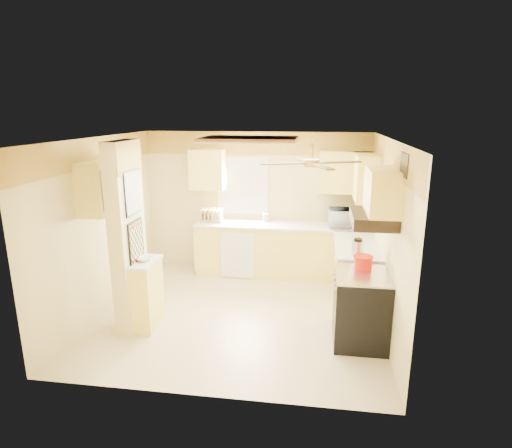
% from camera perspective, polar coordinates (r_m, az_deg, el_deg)
% --- Properties ---
extents(floor, '(4.00, 4.00, 0.00)m').
position_cam_1_polar(floor, '(6.37, -2.40, -11.75)').
color(floor, tan).
rests_on(floor, ground).
extents(ceiling, '(4.00, 4.00, 0.00)m').
position_cam_1_polar(ceiling, '(5.70, -2.68, 11.32)').
color(ceiling, white).
rests_on(ceiling, wall_back).
extents(wall_back, '(4.00, 0.00, 4.00)m').
position_cam_1_polar(wall_back, '(7.74, 0.09, 2.92)').
color(wall_back, '#DCC786').
rests_on(wall_back, floor).
extents(wall_front, '(4.00, 0.00, 4.00)m').
position_cam_1_polar(wall_front, '(4.16, -7.44, -7.89)').
color(wall_front, '#DCC786').
rests_on(wall_front, floor).
extents(wall_left, '(0.00, 3.80, 3.80)m').
position_cam_1_polar(wall_left, '(6.58, -19.91, -0.13)').
color(wall_left, '#DCC786').
rests_on(wall_left, floor).
extents(wall_right, '(0.00, 3.80, 3.80)m').
position_cam_1_polar(wall_right, '(5.89, 16.97, -1.58)').
color(wall_right, '#DCC786').
rests_on(wall_right, floor).
extents(wallpaper_border, '(4.00, 0.02, 0.40)m').
position_cam_1_polar(wallpaper_border, '(7.57, 0.07, 10.69)').
color(wallpaper_border, '#FBD34A').
rests_on(wallpaper_border, wall_back).
extents(partition_column, '(0.20, 0.70, 2.50)m').
position_cam_1_polar(partition_column, '(5.82, -16.75, -1.76)').
color(partition_column, '#DCC786').
rests_on(partition_column, floor).
extents(partition_ledge, '(0.25, 0.55, 0.90)m').
position_cam_1_polar(partition_ledge, '(6.00, -14.25, -9.20)').
color(partition_ledge, '#FFDE6E').
rests_on(partition_ledge, floor).
extents(ledge_top, '(0.28, 0.58, 0.04)m').
position_cam_1_polar(ledge_top, '(5.83, -14.54, -4.97)').
color(ledge_top, white).
rests_on(ledge_top, partition_ledge).
extents(lower_cabinets_back, '(3.00, 0.60, 0.90)m').
position_cam_1_polar(lower_cabinets_back, '(7.60, 3.50, -3.57)').
color(lower_cabinets_back, '#FFDE6E').
rests_on(lower_cabinets_back, floor).
extents(lower_cabinets_right, '(0.60, 1.40, 0.90)m').
position_cam_1_polar(lower_cabinets_right, '(6.67, 13.15, -6.65)').
color(lower_cabinets_right, '#FFDE6E').
rests_on(lower_cabinets_right, floor).
extents(countertop_back, '(3.04, 0.64, 0.04)m').
position_cam_1_polar(countertop_back, '(7.46, 3.55, -0.17)').
color(countertop_back, white).
rests_on(countertop_back, lower_cabinets_back).
extents(countertop_right, '(0.64, 1.44, 0.04)m').
position_cam_1_polar(countertop_right, '(6.51, 13.31, -2.79)').
color(countertop_right, white).
rests_on(countertop_right, lower_cabinets_right).
extents(dishwasher_panel, '(0.58, 0.02, 0.80)m').
position_cam_1_polar(dishwasher_panel, '(7.41, -2.51, -4.21)').
color(dishwasher_panel, white).
rests_on(dishwasher_panel, lower_cabinets_back).
extents(window, '(0.92, 0.02, 1.02)m').
position_cam_1_polar(window, '(7.70, -1.77, 5.14)').
color(window, white).
rests_on(window, wall_back).
extents(upper_cab_back_left, '(0.60, 0.35, 0.70)m').
position_cam_1_polar(upper_cab_back_left, '(7.63, -6.48, 7.23)').
color(upper_cab_back_left, '#FFDE6E').
rests_on(upper_cab_back_left, wall_back).
extents(upper_cab_back_right, '(0.90, 0.35, 0.70)m').
position_cam_1_polar(upper_cab_back_right, '(7.40, 11.95, 6.77)').
color(upper_cab_back_right, '#FFDE6E').
rests_on(upper_cab_back_right, wall_back).
extents(upper_cab_right, '(0.35, 1.00, 0.70)m').
position_cam_1_polar(upper_cab_right, '(6.95, 14.44, 6.12)').
color(upper_cab_right, '#FFDE6E').
rests_on(upper_cab_right, wall_right).
extents(upper_cab_left_wall, '(0.35, 0.75, 0.70)m').
position_cam_1_polar(upper_cab_left_wall, '(6.16, -20.03, 4.61)').
color(upper_cab_left_wall, '#FFDE6E').
rests_on(upper_cab_left_wall, wall_left).
extents(upper_cab_over_stove, '(0.35, 0.76, 0.52)m').
position_cam_1_polar(upper_cab_over_stove, '(5.18, 16.50, 4.22)').
color(upper_cab_over_stove, '#FFDE6E').
rests_on(upper_cab_over_stove, wall_right).
extents(stove, '(0.68, 0.77, 0.92)m').
position_cam_1_polar(stove, '(5.61, 13.77, -10.82)').
color(stove, black).
rests_on(stove, floor).
extents(range_hood, '(0.50, 0.76, 0.14)m').
position_cam_1_polar(range_hood, '(5.23, 15.32, 0.71)').
color(range_hood, black).
rests_on(range_hood, upper_cab_over_stove).
extents(poster_menu, '(0.02, 0.42, 0.57)m').
position_cam_1_polar(poster_menu, '(5.64, -16.17, 4.04)').
color(poster_menu, black).
rests_on(poster_menu, partition_column).
extents(poster_nashville, '(0.02, 0.42, 0.57)m').
position_cam_1_polar(poster_nashville, '(5.79, -15.71, -2.29)').
color(poster_nashville, black).
rests_on(poster_nashville, partition_column).
extents(ceiling_light_panel, '(1.35, 0.95, 0.06)m').
position_cam_1_polar(ceiling_light_panel, '(6.18, -0.85, 11.19)').
color(ceiling_light_panel, brown).
rests_on(ceiling_light_panel, ceiling).
extents(ceiling_fan, '(1.15, 1.15, 0.26)m').
position_cam_1_polar(ceiling_fan, '(4.92, 7.40, 8.14)').
color(ceiling_fan, gold).
rests_on(ceiling_fan, ceiling).
extents(vent_grate, '(0.02, 0.40, 0.25)m').
position_cam_1_polar(vent_grate, '(4.81, 19.21, 7.46)').
color(vent_grate, black).
rests_on(vent_grate, wall_right).
extents(microwave, '(0.58, 0.42, 0.31)m').
position_cam_1_polar(microwave, '(7.41, 11.84, 0.81)').
color(microwave, white).
rests_on(microwave, countertop_back).
extents(bowl, '(0.25, 0.25, 0.05)m').
position_cam_1_polar(bowl, '(5.83, -14.77, -4.54)').
color(bowl, white).
rests_on(bowl, ledge_top).
extents(dutch_oven, '(0.25, 0.25, 0.16)m').
position_cam_1_polar(dutch_oven, '(5.60, 14.07, -4.94)').
color(dutch_oven, red).
rests_on(dutch_oven, stove).
extents(kettle, '(0.16, 0.16, 0.25)m').
position_cam_1_polar(kettle, '(5.94, 13.39, -3.12)').
color(kettle, silver).
rests_on(kettle, countertop_right).
extents(dish_rack, '(0.39, 0.29, 0.22)m').
position_cam_1_polar(dish_rack, '(7.66, -5.94, 0.96)').
color(dish_rack, tan).
rests_on(dish_rack, countertop_back).
extents(utensil_crock, '(0.11, 0.11, 0.21)m').
position_cam_1_polar(utensil_crock, '(7.62, 1.33, 0.88)').
color(utensil_crock, white).
rests_on(utensil_crock, countertop_back).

